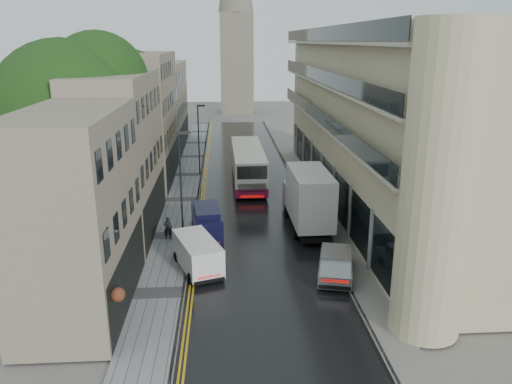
{
  "coord_description": "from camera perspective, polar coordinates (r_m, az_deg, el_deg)",
  "views": [
    {
      "loc": [
        -2.23,
        -13.61,
        13.19
      ],
      "look_at": [
        -0.13,
        18.0,
        3.54
      ],
      "focal_mm": 35.0,
      "sensor_mm": 36.0,
      "label": 1
    }
  ],
  "objects": [
    {
      "name": "pedestrian",
      "position": [
        34.59,
        -10.06,
        -4.09
      ],
      "size": [
        0.62,
        0.43,
        1.63
      ],
      "primitive_type": "imported",
      "rotation": [
        0.0,
        0.0,
        3.21
      ],
      "color": "black",
      "rests_on": "left_sidewalk"
    },
    {
      "name": "tree_far",
      "position": [
        48.17,
        -15.86,
        7.99
      ],
      "size": [
        9.24,
        9.24,
        12.46
      ],
      "primitive_type": null,
      "color": "black",
      "rests_on": "ground"
    },
    {
      "name": "cream_bus",
      "position": [
        44.5,
        -2.34,
        1.97
      ],
      "size": [
        2.89,
        12.41,
        3.38
      ],
      "primitive_type": null,
      "rotation": [
        0.0,
        0.0,
        0.01
      ],
      "color": "white",
      "rests_on": "road"
    },
    {
      "name": "modern_block",
      "position": [
        42.0,
        13.73,
        7.98
      ],
      "size": [
        8.0,
        40.0,
        14.0
      ],
      "primitive_type": null,
      "color": "#BFB58E",
      "rests_on": "ground"
    },
    {
      "name": "right_sidewalk",
      "position": [
        43.82,
        6.4,
        -0.61
      ],
      "size": [
        1.8,
        85.0,
        0.12
      ],
      "primitive_type": "cube",
      "color": "slate",
      "rests_on": "ground"
    },
    {
      "name": "tree_near",
      "position": [
        35.69,
        -20.57,
        5.78
      ],
      "size": [
        10.56,
        10.56,
        13.89
      ],
      "primitive_type": null,
      "color": "black",
      "rests_on": "ground"
    },
    {
      "name": "lamp_post_near",
      "position": [
        33.67,
        -8.57,
        0.55
      ],
      "size": [
        0.84,
        0.44,
        7.37
      ],
      "primitive_type": null,
      "rotation": [
        0.0,
        0.0,
        0.32
      ],
      "color": "#232326",
      "rests_on": "left_sidewalk"
    },
    {
      "name": "white_van",
      "position": [
        28.44,
        -7.52,
        -8.52
      ],
      "size": [
        3.3,
        4.87,
        2.03
      ],
      "primitive_type": null,
      "rotation": [
        0.0,
        0.0,
        0.34
      ],
      "color": "white",
      "rests_on": "road"
    },
    {
      "name": "church_spire",
      "position": [
        95.89,
        -2.31,
        21.0
      ],
      "size": [
        6.4,
        6.4,
        40.0
      ],
      "primitive_type": null,
      "color": "#746C5C",
      "rests_on": "ground"
    },
    {
      "name": "road",
      "position": [
        43.23,
        -0.66,
        -0.82
      ],
      "size": [
        9.0,
        85.0,
        0.02
      ],
      "primitive_type": "cube",
      "color": "black",
      "rests_on": "ground"
    },
    {
      "name": "silver_hatchback",
      "position": [
        28.17,
        7.28,
        -9.27
      ],
      "size": [
        2.81,
        4.57,
        1.6
      ],
      "primitive_type": null,
      "rotation": [
        0.0,
        0.0,
        -0.24
      ],
      "color": "#A9A8AD",
      "rests_on": "road"
    },
    {
      "name": "navy_van",
      "position": [
        33.12,
        -6.95,
        -4.39
      ],
      "size": [
        2.35,
        4.87,
        2.4
      ],
      "primitive_type": null,
      "rotation": [
        0.0,
        0.0,
        0.1
      ],
      "color": "black",
      "rests_on": "road"
    },
    {
      "name": "lamp_post_far",
      "position": [
        50.67,
        -6.56,
        5.92
      ],
      "size": [
        0.79,
        0.22,
        6.97
      ],
      "primitive_type": null,
      "rotation": [
        0.0,
        0.0,
        -0.06
      ],
      "color": "black",
      "rests_on": "left_sidewalk"
    },
    {
      "name": "old_shop_row",
      "position": [
        44.78,
        -13.14,
        7.26
      ],
      "size": [
        4.5,
        56.0,
        12.0
      ],
      "primitive_type": null,
      "color": "gray",
      "rests_on": "ground"
    },
    {
      "name": "left_sidewalk",
      "position": [
        43.31,
        -8.42,
        -0.9
      ],
      "size": [
        2.7,
        85.0,
        0.12
      ],
      "primitive_type": "cube",
      "color": "gray",
      "rests_on": "ground"
    },
    {
      "name": "white_lorry",
      "position": [
        34.09,
        4.54,
        -1.82
      ],
      "size": [
        2.66,
        8.56,
        4.48
      ],
      "primitive_type": null,
      "rotation": [
        0.0,
        0.0,
        0.01
      ],
      "color": "silver",
      "rests_on": "road"
    }
  ]
}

